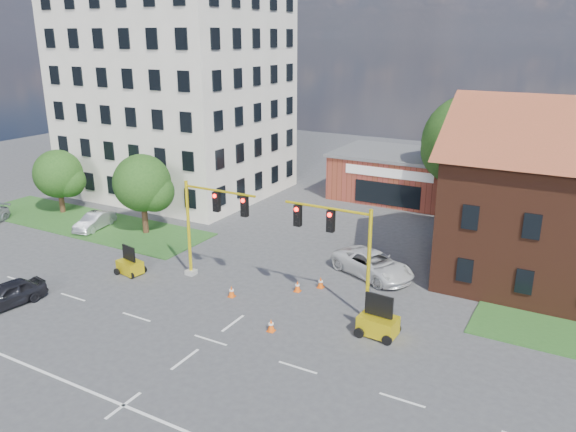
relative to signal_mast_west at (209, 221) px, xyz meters
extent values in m
plane|color=#3F3E41|center=(4.36, -6.00, -3.92)|extent=(120.00, 120.00, 0.00)
cube|color=#27551F|center=(-15.64, 4.00, -3.88)|extent=(22.00, 6.00, 0.08)
cube|color=beige|center=(-15.64, 16.00, 6.08)|extent=(18.00, 15.00, 20.00)
cube|color=brown|center=(4.36, 24.00, -1.92)|extent=(12.00, 8.00, 4.00)
cube|color=#545456|center=(4.36, 24.00, 0.23)|extent=(12.40, 8.40, 0.30)
cube|color=white|center=(4.36, 19.95, -0.72)|extent=(8.00, 0.10, 0.80)
cube|color=black|center=(4.36, 19.95, -2.62)|extent=(6.00, 0.10, 2.00)
cylinder|color=#3B2415|center=(10.86, 21.00, -1.69)|extent=(0.44, 0.44, 4.45)
sphere|color=#1E4314|center=(10.86, 21.00, 2.35)|extent=(7.92, 7.92, 7.92)
sphere|color=#1E4314|center=(12.44, 21.30, 1.34)|extent=(5.55, 5.55, 5.55)
cylinder|color=#3B2415|center=(-9.64, 4.50, -2.49)|extent=(0.44, 0.44, 2.87)
sphere|color=#1E4314|center=(-9.64, 4.50, 0.12)|extent=(4.36, 4.36, 4.36)
sphere|color=#1E4314|center=(-8.77, 4.80, -0.53)|extent=(3.05, 3.05, 3.05)
cylinder|color=#3B2415|center=(-19.64, 5.00, -2.69)|extent=(0.44, 0.44, 2.46)
sphere|color=#1E4314|center=(-19.64, 5.00, -0.46)|extent=(4.09, 4.09, 4.09)
sphere|color=#1E4314|center=(-18.83, 5.30, -1.02)|extent=(2.86, 2.86, 2.86)
cube|color=gray|center=(-1.64, 0.00, -3.77)|extent=(0.60, 0.60, 0.30)
cylinder|color=yellow|center=(-1.64, 0.00, -0.82)|extent=(0.20, 0.20, 6.20)
cylinder|color=yellow|center=(0.86, 0.00, 1.98)|extent=(5.00, 0.14, 0.14)
cube|color=black|center=(0.61, 0.00, 1.28)|extent=(0.40, 0.32, 1.20)
cube|color=black|center=(2.61, 0.00, 1.28)|extent=(0.40, 0.32, 1.20)
sphere|color=#FF0C07|center=(0.61, -0.18, 1.68)|extent=(0.24, 0.24, 0.24)
cube|color=gray|center=(10.36, 0.00, -3.77)|extent=(0.60, 0.60, 0.30)
cylinder|color=yellow|center=(10.36, 0.00, -0.82)|extent=(0.20, 0.20, 6.20)
cylinder|color=yellow|center=(7.86, 0.00, 1.98)|extent=(5.00, 0.14, 0.14)
cube|color=black|center=(8.11, 0.00, 1.28)|extent=(0.40, 0.32, 1.20)
cube|color=black|center=(6.11, 0.00, 1.28)|extent=(0.40, 0.32, 1.20)
sphere|color=#FF0C07|center=(8.11, -0.18, 1.68)|extent=(0.24, 0.24, 0.24)
cube|color=yellow|center=(-5.13, -1.81, -3.43)|extent=(1.78, 1.37, 0.80)
cube|color=black|center=(-5.13, -1.81, -2.50)|extent=(1.24, 0.36, 0.98)
cube|color=yellow|center=(11.54, -1.42, -3.34)|extent=(1.97, 1.36, 0.95)
cube|color=black|center=(11.54, -1.42, -2.22)|extent=(1.49, 0.20, 1.17)
cube|color=#E04F0B|center=(2.47, -1.39, -3.90)|extent=(0.38, 0.38, 0.04)
cone|color=#E04F0B|center=(2.47, -1.39, -3.57)|extent=(0.40, 0.40, 0.70)
cylinder|color=white|center=(2.47, -1.39, -3.50)|extent=(0.27, 0.27, 0.09)
cube|color=#E04F0B|center=(5.50, 1.13, -3.90)|extent=(0.38, 0.38, 0.04)
cone|color=#E04F0B|center=(5.50, 1.13, -3.57)|extent=(0.40, 0.40, 0.70)
cylinder|color=white|center=(5.50, 1.13, -3.50)|extent=(0.27, 0.27, 0.09)
cube|color=#E04F0B|center=(6.56, -3.72, -3.90)|extent=(0.38, 0.38, 0.04)
cone|color=#E04F0B|center=(6.56, -3.72, -3.57)|extent=(0.40, 0.40, 0.70)
cylinder|color=white|center=(6.56, -3.72, -3.50)|extent=(0.27, 0.27, 0.09)
cube|color=#E04F0B|center=(6.49, 2.28, -3.90)|extent=(0.38, 0.38, 0.04)
cone|color=#E04F0B|center=(6.49, 2.28, -3.57)|extent=(0.40, 0.40, 0.70)
cylinder|color=white|center=(6.49, 2.28, -3.50)|extent=(0.27, 0.27, 0.09)
imported|color=silver|center=(8.60, 5.50, -3.14)|extent=(6.21, 4.68, 1.57)
imported|color=black|center=(-7.91, -8.50, -3.21)|extent=(2.30, 4.35, 1.41)
imported|color=#B2B5BB|center=(-13.87, 3.31, -3.27)|extent=(2.13, 4.16, 1.31)
camera|label=1|loc=(19.97, -25.89, 10.74)|focal=35.00mm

